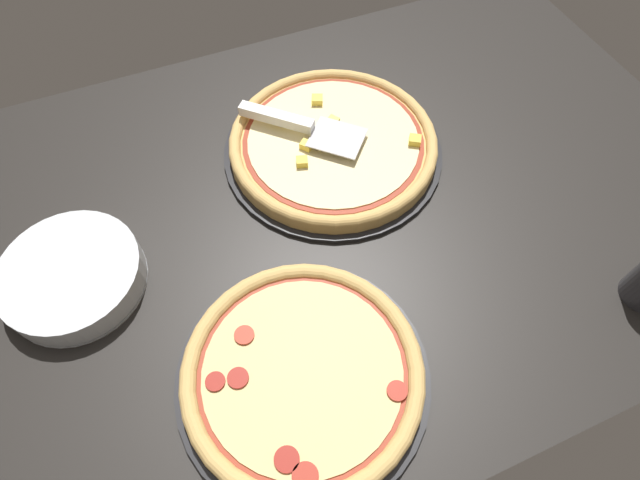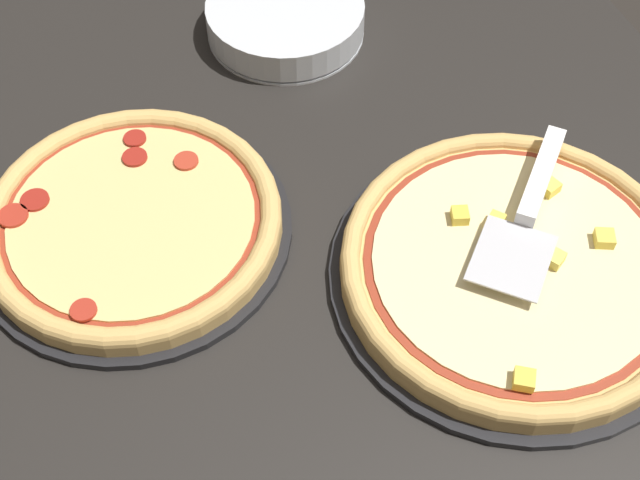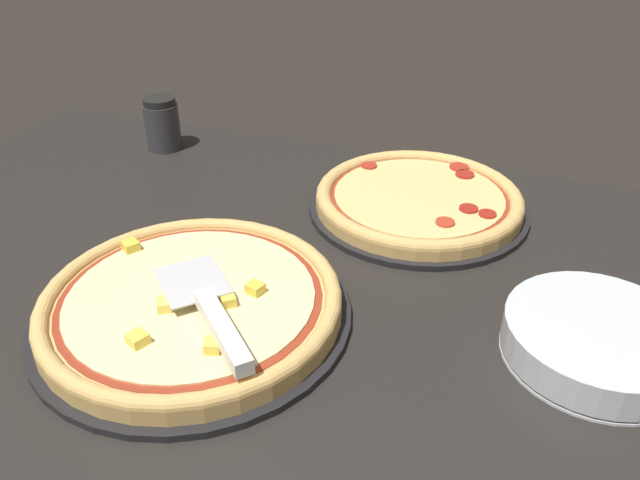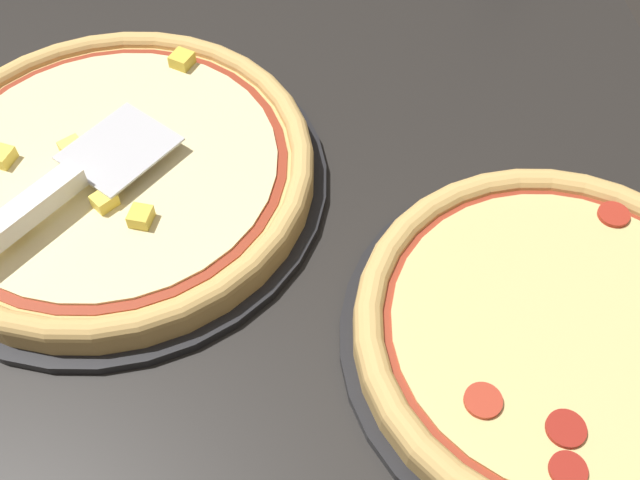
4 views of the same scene
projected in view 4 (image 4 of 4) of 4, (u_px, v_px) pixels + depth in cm
name	position (u px, v px, depth cm)	size (l,w,h in cm)	color
ground_plane	(238.00, 239.00, 72.64)	(149.53, 97.29, 3.60)	black
pizza_pan_front	(118.00, 183.00, 73.95)	(41.52, 41.52, 1.00)	black
pizza_front	(113.00, 168.00, 72.20)	(39.03, 39.03, 3.87)	#DBAD60
pizza_pan_back	(557.00, 342.00, 63.24)	(36.92, 36.92, 1.00)	black
pizza_back	(563.00, 331.00, 61.67)	(34.70, 34.70, 3.00)	#DBAD60
serving_spatula	(38.00, 204.00, 65.62)	(21.04, 20.19, 2.00)	silver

